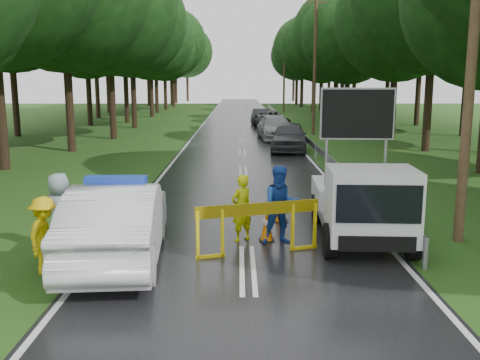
{
  "coord_description": "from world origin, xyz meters",
  "views": [
    {
      "loc": [
        -0.18,
        -10.61,
        3.89
      ],
      "look_at": [
        -0.15,
        3.21,
        1.3
      ],
      "focal_mm": 40.0,
      "sensor_mm": 36.0,
      "label": 1
    }
  ],
  "objects_px": {
    "officer": "(242,208)",
    "queue_car_second": "(276,128)",
    "queue_car_third": "(272,120)",
    "work_truck": "(362,202)",
    "police_sedan": "(118,223)",
    "civilian": "(281,205)",
    "queue_car_first": "(289,136)",
    "barrier": "(258,216)",
    "queue_car_fourth": "(260,116)"
  },
  "relations": [
    {
      "from": "officer",
      "to": "queue_car_second",
      "type": "relative_size",
      "value": 0.32
    },
    {
      "from": "queue_car_third",
      "to": "work_truck",
      "type": "bearing_deg",
      "value": -96.53
    },
    {
      "from": "work_truck",
      "to": "queue_car_second",
      "type": "xyz_separation_m",
      "value": [
        -0.54,
        22.95,
        -0.23
      ]
    },
    {
      "from": "police_sedan",
      "to": "civilian",
      "type": "bearing_deg",
      "value": -166.04
    },
    {
      "from": "work_truck",
      "to": "queue_car_first",
      "type": "height_order",
      "value": "work_truck"
    },
    {
      "from": "barrier",
      "to": "queue_car_third",
      "type": "bearing_deg",
      "value": 69.7
    },
    {
      "from": "police_sedan",
      "to": "queue_car_fourth",
      "type": "height_order",
      "value": "police_sedan"
    },
    {
      "from": "queue_car_second",
      "to": "barrier",
      "type": "bearing_deg",
      "value": -99.37
    },
    {
      "from": "police_sedan",
      "to": "civilian",
      "type": "relative_size",
      "value": 2.8
    },
    {
      "from": "civilian",
      "to": "queue_car_fourth",
      "type": "bearing_deg",
      "value": 81.07
    },
    {
      "from": "barrier",
      "to": "officer",
      "type": "xyz_separation_m",
      "value": [
        -0.37,
        1.0,
        -0.07
      ]
    },
    {
      "from": "officer",
      "to": "queue_car_second",
      "type": "height_order",
      "value": "officer"
    },
    {
      "from": "civilian",
      "to": "queue_car_fourth",
      "type": "height_order",
      "value": "civilian"
    },
    {
      "from": "queue_car_fourth",
      "to": "queue_car_first",
      "type": "bearing_deg",
      "value": -80.69
    },
    {
      "from": "officer",
      "to": "queue_car_second",
      "type": "xyz_separation_m",
      "value": [
        2.38,
        22.91,
        -0.07
      ]
    },
    {
      "from": "work_truck",
      "to": "queue_car_fourth",
      "type": "height_order",
      "value": "work_truck"
    },
    {
      "from": "police_sedan",
      "to": "queue_car_second",
      "type": "relative_size",
      "value": 1.02
    },
    {
      "from": "queue_car_second",
      "to": "queue_car_third",
      "type": "distance_m",
      "value": 7.4
    },
    {
      "from": "civilian",
      "to": "queue_car_second",
      "type": "bearing_deg",
      "value": 79.02
    },
    {
      "from": "police_sedan",
      "to": "queue_car_third",
      "type": "xyz_separation_m",
      "value": [
        5.25,
        31.75,
        -0.16
      ]
    },
    {
      "from": "queue_car_second",
      "to": "queue_car_third",
      "type": "height_order",
      "value": "queue_car_second"
    },
    {
      "from": "officer",
      "to": "queue_car_third",
      "type": "distance_m",
      "value": 30.42
    },
    {
      "from": "work_truck",
      "to": "queue_car_second",
      "type": "relative_size",
      "value": 0.89
    },
    {
      "from": "police_sedan",
      "to": "officer",
      "type": "xyz_separation_m",
      "value": [
        2.68,
        1.44,
        -0.03
      ]
    },
    {
      "from": "officer",
      "to": "work_truck",
      "type": "bearing_deg",
      "value": 139.87
    },
    {
      "from": "queue_car_second",
      "to": "queue_car_fourth",
      "type": "height_order",
      "value": "queue_car_second"
    },
    {
      "from": "officer",
      "to": "civilian",
      "type": "bearing_deg",
      "value": 128.05
    },
    {
      "from": "officer",
      "to": "queue_car_second",
      "type": "distance_m",
      "value": 23.03
    },
    {
      "from": "police_sedan",
      "to": "queue_car_second",
      "type": "xyz_separation_m",
      "value": [
        5.06,
        24.35,
        -0.1
      ]
    },
    {
      "from": "work_truck",
      "to": "queue_car_second",
      "type": "distance_m",
      "value": 22.95
    },
    {
      "from": "civilian",
      "to": "queue_car_fourth",
      "type": "xyz_separation_m",
      "value": [
        0.95,
        36.52,
        -0.3
      ]
    },
    {
      "from": "barrier",
      "to": "queue_car_fourth",
      "type": "xyz_separation_m",
      "value": [
        1.53,
        37.31,
        -0.25
      ]
    },
    {
      "from": "civilian",
      "to": "officer",
      "type": "bearing_deg",
      "value": 160.02
    },
    {
      "from": "queue_car_second",
      "to": "police_sedan",
      "type": "bearing_deg",
      "value": -106.3
    },
    {
      "from": "officer",
      "to": "police_sedan",
      "type": "bearing_deg",
      "value": -11.16
    },
    {
      "from": "officer",
      "to": "queue_car_third",
      "type": "height_order",
      "value": "officer"
    },
    {
      "from": "work_truck",
      "to": "barrier",
      "type": "relative_size",
      "value": 1.68
    },
    {
      "from": "queue_car_fourth",
      "to": "queue_car_second",
      "type": "bearing_deg",
      "value": -81.06
    },
    {
      "from": "barrier",
      "to": "civilian",
      "type": "xyz_separation_m",
      "value": [
        0.58,
        0.79,
        0.05
      ]
    },
    {
      "from": "barrier",
      "to": "queue_car_fourth",
      "type": "height_order",
      "value": "queue_car_fourth"
    },
    {
      "from": "civilian",
      "to": "queue_car_first",
      "type": "height_order",
      "value": "civilian"
    },
    {
      "from": "barrier",
      "to": "queue_car_first",
      "type": "distance_m",
      "value": 18.06
    },
    {
      "from": "civilian",
      "to": "queue_car_first",
      "type": "distance_m",
      "value": 17.21
    },
    {
      "from": "civilian",
      "to": "queue_car_third",
      "type": "distance_m",
      "value": 30.56
    },
    {
      "from": "officer",
      "to": "civilian",
      "type": "height_order",
      "value": "civilian"
    },
    {
      "from": "police_sedan",
      "to": "barrier",
      "type": "relative_size",
      "value": 1.91
    },
    {
      "from": "police_sedan",
      "to": "queue_car_fourth",
      "type": "relative_size",
      "value": 1.34
    },
    {
      "from": "officer",
      "to": "queue_car_third",
      "type": "relative_size",
      "value": 0.33
    },
    {
      "from": "queue_car_second",
      "to": "queue_car_first",
      "type": "bearing_deg",
      "value": -91.33
    },
    {
      "from": "officer",
      "to": "civilian",
      "type": "distance_m",
      "value": 0.97
    }
  ]
}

